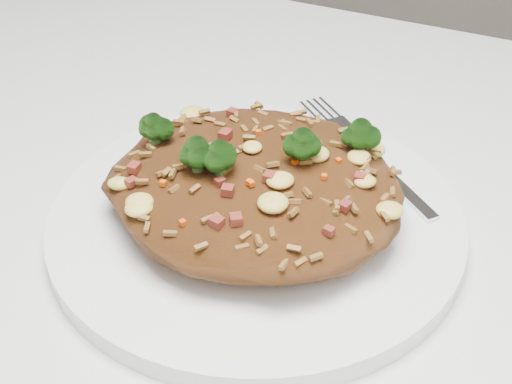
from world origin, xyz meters
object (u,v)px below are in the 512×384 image
at_px(fried_rice, 256,175).
at_px(fork, 371,158).
at_px(plate, 256,220).
at_px(dining_table, 268,384).

height_order(fried_rice, fork, fried_rice).
xyz_separation_m(fried_rice, fork, (0.05, 0.08, -0.03)).
xyz_separation_m(plate, fried_rice, (-0.00, -0.00, 0.04)).
height_order(dining_table, plate, plate).
height_order(dining_table, fork, fork).
relative_size(dining_table, fried_rice, 6.54).
bearing_deg(dining_table, fried_rice, 124.08).
relative_size(fried_rice, fork, 1.37).
relative_size(plate, fork, 1.95).
distance_m(plate, fried_rice, 0.04).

